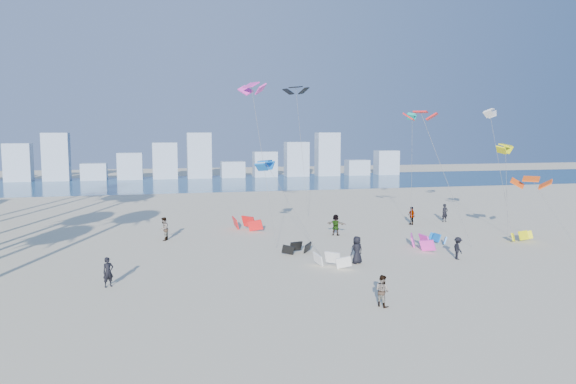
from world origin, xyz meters
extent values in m
plane|color=beige|center=(0.00, 0.00, 0.00)|extent=(220.00, 220.00, 0.00)
plane|color=navy|center=(0.00, 72.00, 0.01)|extent=(220.00, 220.00, 0.00)
imported|color=black|center=(-8.72, 10.39, 0.85)|extent=(0.74, 0.65, 1.70)
imported|color=gray|center=(4.99, 3.64, 0.80)|extent=(0.91, 0.98, 1.61)
imported|color=black|center=(6.87, 12.44, 0.92)|extent=(1.04, 0.84, 1.84)
imported|color=gray|center=(17.17, 25.76, 0.85)|extent=(0.53, 1.04, 1.71)
imported|color=black|center=(14.04, 12.03, 0.77)|extent=(0.66, 1.05, 1.54)
imported|color=gray|center=(8.59, 22.28, 0.89)|extent=(1.64, 1.42, 1.79)
imported|color=black|center=(21.00, 26.48, 0.88)|extent=(0.70, 0.51, 1.76)
imported|color=gray|center=(-5.55, 23.28, 0.94)|extent=(0.91, 1.06, 1.88)
cylinder|color=#595959|center=(3.61, 17.32, 3.23)|extent=(2.93, 6.01, 6.47)
cylinder|color=#595959|center=(15.90, 17.35, 5.13)|extent=(2.76, 3.70, 10.27)
cylinder|color=#595959|center=(23.41, 20.38, 3.76)|extent=(1.53, 3.10, 7.52)
cylinder|color=#595959|center=(2.13, 20.70, 6.22)|extent=(1.15, 4.55, 12.45)
cylinder|color=#595959|center=(17.49, 26.62, 5.22)|extent=(1.89, 4.28, 10.45)
cylinder|color=#595959|center=(22.96, 13.66, 2.55)|extent=(1.90, 3.43, 5.12)
cylinder|color=#595959|center=(8.85, 34.80, 6.72)|extent=(0.34, 4.27, 13.44)
cylinder|color=#595959|center=(23.04, 20.85, 5.30)|extent=(0.41, 4.66, 10.61)
cube|color=#9EADBF|center=(-29.60, 82.00, 3.30)|extent=(4.40, 3.00, 6.60)
cube|color=#9EADBF|center=(-23.40, 82.00, 4.20)|extent=(4.40, 3.00, 8.40)
cube|color=#9EADBF|center=(-17.20, 82.00, 1.50)|extent=(4.40, 3.00, 3.00)
cube|color=#9EADBF|center=(-11.00, 82.00, 2.40)|extent=(4.40, 3.00, 4.80)
cube|color=#9EADBF|center=(-4.80, 82.00, 3.30)|extent=(4.40, 3.00, 6.60)
cube|color=#9EADBF|center=(1.40, 82.00, 4.20)|extent=(4.40, 3.00, 8.40)
cube|color=#9EADBF|center=(7.60, 82.00, 1.50)|extent=(4.40, 3.00, 3.00)
cube|color=#9EADBF|center=(13.80, 82.00, 2.40)|extent=(4.40, 3.00, 4.80)
cube|color=#9EADBF|center=(20.00, 82.00, 3.30)|extent=(4.40, 3.00, 6.60)
cube|color=#9EADBF|center=(26.20, 82.00, 4.20)|extent=(4.40, 3.00, 8.40)
cube|color=#9EADBF|center=(32.40, 82.00, 1.50)|extent=(4.40, 3.00, 3.00)
cube|color=#9EADBF|center=(38.60, 82.00, 2.40)|extent=(4.40, 3.00, 4.80)
camera|label=1|loc=(-5.72, -21.61, 8.80)|focal=34.53mm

